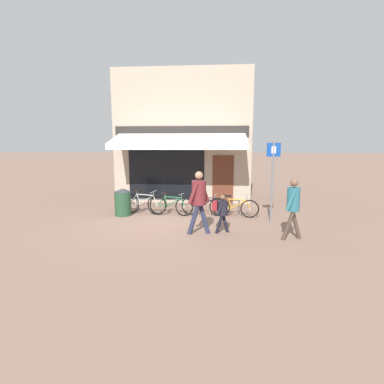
{
  "coord_description": "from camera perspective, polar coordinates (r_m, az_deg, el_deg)",
  "views": [
    {
      "loc": [
        1.89,
        -9.91,
        2.59
      ],
      "look_at": [
        1.1,
        -0.43,
        1.05
      ],
      "focal_mm": 28.0,
      "sensor_mm": 36.0,
      "label": 1
    }
  ],
  "objects": [
    {
      "name": "bicycle_orange",
      "position": [
        10.75,
        8.19,
        -2.91
      ],
      "size": [
        1.67,
        0.52,
        0.8
      ],
      "rotation": [
        0.08,
        0.0,
        -0.14
      ],
      "color": "black",
      "rests_on": "ground_plane"
    },
    {
      "name": "pedestrian_second_adult",
      "position": [
        8.5,
        18.71,
        -1.91
      ],
      "size": [
        0.59,
        0.51,
        1.69
      ],
      "rotation": [
        0.0,
        0.0,
        -0.08
      ],
      "color": "#47382D",
      "rests_on": "ground_plane"
    },
    {
      "name": "bike_rack_rail",
      "position": [
        11.07,
        -0.92,
        -1.81
      ],
      "size": [
        3.9,
        0.04,
        0.57
      ],
      "color": "#47494F",
      "rests_on": "ground_plane"
    },
    {
      "name": "parking_sign",
      "position": [
        10.1,
        15.1,
        3.39
      ],
      "size": [
        0.44,
        0.07,
        2.68
      ],
      "color": "slate",
      "rests_on": "ground_plane"
    },
    {
      "name": "pedestrian_adult",
      "position": [
        8.54,
        1.32,
        -0.83
      ],
      "size": [
        0.69,
        0.56,
        1.84
      ],
      "rotation": [
        0.0,
        0.0,
        -0.21
      ],
      "color": "#282D47",
      "rests_on": "ground_plane"
    },
    {
      "name": "bicycle_green",
      "position": [
        11.0,
        -4.06,
        -2.5
      ],
      "size": [
        1.68,
        0.53,
        0.82
      ],
      "rotation": [
        -0.07,
        0.0,
        -0.21
      ],
      "color": "black",
      "rests_on": "ground_plane"
    },
    {
      "name": "bicycle_silver",
      "position": [
        11.26,
        -9.26,
        -2.16
      ],
      "size": [
        1.79,
        0.57,
        0.88
      ],
      "rotation": [
        0.03,
        0.0,
        -0.2
      ],
      "color": "black",
      "rests_on": "ground_plane"
    },
    {
      "name": "bicycle_black",
      "position": [
        10.92,
        2.32,
        -2.58
      ],
      "size": [
        1.71,
        0.52,
        0.81
      ],
      "rotation": [
        -0.03,
        0.0,
        -0.16
      ],
      "color": "black",
      "rests_on": "ground_plane"
    },
    {
      "name": "pedestrian_child",
      "position": [
        8.77,
        5.63,
        -3.35
      ],
      "size": [
        0.52,
        0.45,
        1.14
      ],
      "rotation": [
        0.0,
        0.0,
        -0.11
      ],
      "color": "black",
      "rests_on": "ground_plane"
    },
    {
      "name": "ground_plane",
      "position": [
        10.42,
        -5.84,
        -5.26
      ],
      "size": [
        160.0,
        160.0,
        0.0
      ],
      "primitive_type": "plane",
      "color": "#846656"
    },
    {
      "name": "shop_front",
      "position": [
        14.53,
        -1.37,
        10.35
      ],
      "size": [
        6.04,
        4.73,
        5.79
      ],
      "color": "tan",
      "rests_on": "ground_plane"
    },
    {
      "name": "litter_bin",
      "position": [
        11.16,
        -13.04,
        -1.85
      ],
      "size": [
        0.6,
        0.6,
        0.99
      ],
      "color": "#23472D",
      "rests_on": "ground_plane"
    }
  ]
}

